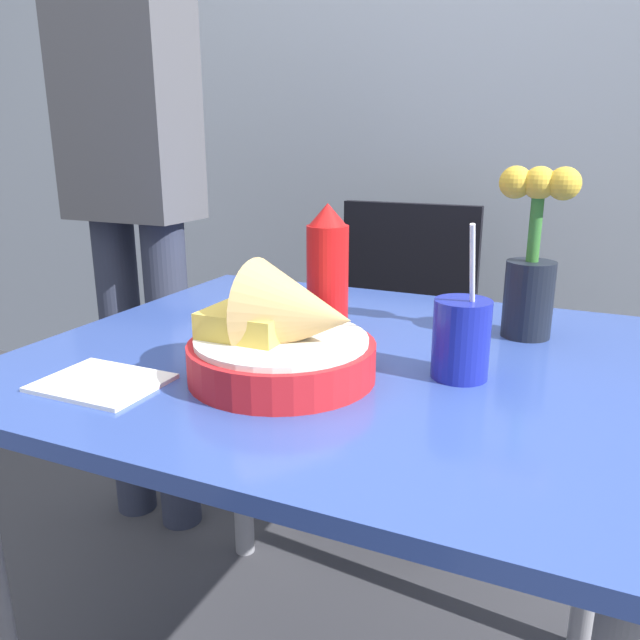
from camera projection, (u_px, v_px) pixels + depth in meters
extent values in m
cube|color=#9EA8B7|center=(498.00, 53.00, 1.92)|extent=(7.00, 0.06, 2.60)
cube|color=#334C9E|center=(339.00, 358.00, 0.98)|extent=(0.94, 0.83, 0.02)
cylinder|color=gray|center=(241.00, 429.00, 1.55)|extent=(0.05, 0.05, 0.70)
cylinder|color=gray|center=(598.00, 506.00, 1.23)|extent=(0.05, 0.05, 0.70)
cylinder|color=black|center=(300.00, 458.00, 1.70)|extent=(0.03, 0.03, 0.43)
cylinder|color=black|center=(429.00, 487.00, 1.56)|extent=(0.03, 0.03, 0.43)
cylinder|color=black|center=(349.00, 408.00, 2.01)|extent=(0.03, 0.03, 0.43)
cylinder|color=black|center=(460.00, 428.00, 1.87)|extent=(0.03, 0.03, 0.43)
cube|color=black|center=(386.00, 370.00, 1.72)|extent=(0.40, 0.40, 0.02)
cube|color=black|center=(408.00, 277.00, 1.82)|extent=(0.40, 0.03, 0.43)
cylinder|color=red|center=(282.00, 360.00, 0.86)|extent=(0.26, 0.26, 0.05)
cylinder|color=white|center=(282.00, 340.00, 0.86)|extent=(0.24, 0.24, 0.01)
cone|color=tan|center=(303.00, 315.00, 0.83)|extent=(0.14, 0.14, 0.14)
cube|color=#E5C14C|center=(248.00, 326.00, 0.86)|extent=(0.12, 0.09, 0.04)
cylinder|color=red|center=(327.00, 279.00, 1.06)|extent=(0.07, 0.07, 0.18)
cone|color=red|center=(328.00, 214.00, 1.03)|extent=(0.06, 0.06, 0.04)
cylinder|color=#192399|center=(461.00, 339.00, 0.86)|extent=(0.08, 0.08, 0.11)
cylinder|color=black|center=(461.00, 345.00, 0.86)|extent=(0.07, 0.07, 0.09)
cylinder|color=white|center=(472.00, 305.00, 0.84)|extent=(0.01, 0.08, 0.23)
cylinder|color=black|center=(528.00, 299.00, 1.03)|extent=(0.08, 0.08, 0.13)
cylinder|color=#33722D|center=(535.00, 226.00, 1.00)|extent=(0.02, 0.02, 0.12)
sphere|color=gold|center=(540.00, 183.00, 0.98)|extent=(0.05, 0.05, 0.05)
sphere|color=gold|center=(516.00, 182.00, 0.99)|extent=(0.05, 0.05, 0.05)
sphere|color=gold|center=(564.00, 184.00, 0.97)|extent=(0.05, 0.05, 0.05)
cube|color=white|center=(102.00, 383.00, 0.84)|extent=(0.16, 0.13, 0.01)
cylinder|color=#2D3347|center=(125.00, 372.00, 1.73)|extent=(0.11, 0.11, 0.85)
cylinder|color=#2D3347|center=(173.00, 381.00, 1.66)|extent=(0.11, 0.11, 0.85)
cube|color=#4C4C51|center=(123.00, 68.00, 1.48)|extent=(0.32, 0.18, 0.71)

